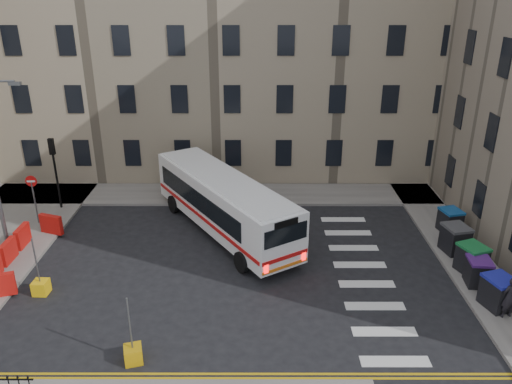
{
  "coord_description": "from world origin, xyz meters",
  "views": [
    {
      "loc": [
        -0.78,
        -19.58,
        12.02
      ],
      "look_at": [
        -0.8,
        1.97,
        3.0
      ],
      "focal_mm": 35.0,
      "sensor_mm": 36.0,
      "label": 1
    }
  ],
  "objects_px": {
    "wheelie_bin_a": "(498,292)",
    "wheelie_bin_b": "(478,272)",
    "bollard_yellow": "(41,287)",
    "wheelie_bin_d": "(455,239)",
    "bus": "(223,202)",
    "bollard_chevron": "(133,354)",
    "wheelie_bin_c": "(472,259)",
    "pedestrian": "(509,297)",
    "wheelie_bin_e": "(450,220)"
  },
  "relations": [
    {
      "from": "wheelie_bin_a",
      "to": "wheelie_bin_b",
      "type": "xyz_separation_m",
      "value": [
        -0.14,
        1.6,
        -0.06
      ]
    },
    {
      "from": "wheelie_bin_b",
      "to": "bollard_yellow",
      "type": "xyz_separation_m",
      "value": [
        -18.41,
        -0.52,
        -0.45
      ]
    },
    {
      "from": "wheelie_bin_d",
      "to": "bus",
      "type": "bearing_deg",
      "value": 155.61
    },
    {
      "from": "wheelie_bin_d",
      "to": "bollard_chevron",
      "type": "height_order",
      "value": "wheelie_bin_d"
    },
    {
      "from": "wheelie_bin_c",
      "to": "wheelie_bin_d",
      "type": "bearing_deg",
      "value": 70.92
    },
    {
      "from": "bus",
      "to": "bollard_chevron",
      "type": "distance_m",
      "value": 10.16
    },
    {
      "from": "wheelie_bin_b",
      "to": "pedestrian",
      "type": "distance_m",
      "value": 2.28
    },
    {
      "from": "pedestrian",
      "to": "bollard_yellow",
      "type": "relative_size",
      "value": 2.86
    },
    {
      "from": "pedestrian",
      "to": "bollard_chevron",
      "type": "height_order",
      "value": "pedestrian"
    },
    {
      "from": "wheelie_bin_d",
      "to": "bollard_yellow",
      "type": "bearing_deg",
      "value": 177.6
    },
    {
      "from": "bus",
      "to": "wheelie_bin_a",
      "type": "xyz_separation_m",
      "value": [
        11.23,
        -6.74,
        -0.92
      ]
    },
    {
      "from": "wheelie_bin_e",
      "to": "bollard_yellow",
      "type": "bearing_deg",
      "value": -177.73
    },
    {
      "from": "wheelie_bin_e",
      "to": "bollard_chevron",
      "type": "distance_m",
      "value": 17.11
    },
    {
      "from": "wheelie_bin_e",
      "to": "bollard_yellow",
      "type": "relative_size",
      "value": 2.15
    },
    {
      "from": "wheelie_bin_a",
      "to": "bollard_yellow",
      "type": "xyz_separation_m",
      "value": [
        -18.55,
        1.08,
        -0.51
      ]
    },
    {
      "from": "wheelie_bin_d",
      "to": "wheelie_bin_b",
      "type": "bearing_deg",
      "value": -103.85
    },
    {
      "from": "wheelie_bin_c",
      "to": "pedestrian",
      "type": "xyz_separation_m",
      "value": [
        0.09,
        -3.26,
        0.21
      ]
    },
    {
      "from": "wheelie_bin_c",
      "to": "wheelie_bin_d",
      "type": "xyz_separation_m",
      "value": [
        -0.07,
        1.82,
        0.03
      ]
    },
    {
      "from": "wheelie_bin_a",
      "to": "bollard_chevron",
      "type": "xyz_separation_m",
      "value": [
        -13.75,
        -3.0,
        -0.51
      ]
    },
    {
      "from": "bus",
      "to": "wheelie_bin_b",
      "type": "xyz_separation_m",
      "value": [
        11.09,
        -5.14,
        -0.97
      ]
    },
    {
      "from": "wheelie_bin_c",
      "to": "bollard_yellow",
      "type": "xyz_separation_m",
      "value": [
        -18.53,
        -1.52,
        -0.5
      ]
    },
    {
      "from": "bus",
      "to": "wheelie_bin_e",
      "type": "height_order",
      "value": "bus"
    },
    {
      "from": "bollard_yellow",
      "to": "bus",
      "type": "bearing_deg",
      "value": 37.7
    },
    {
      "from": "bollard_chevron",
      "to": "wheelie_bin_b",
      "type": "bearing_deg",
      "value": 18.68
    },
    {
      "from": "bus",
      "to": "bollard_chevron",
      "type": "relative_size",
      "value": 17.59
    },
    {
      "from": "wheelie_bin_c",
      "to": "wheelie_bin_e",
      "type": "height_order",
      "value": "wheelie_bin_c"
    },
    {
      "from": "wheelie_bin_c",
      "to": "wheelie_bin_d",
      "type": "height_order",
      "value": "wheelie_bin_d"
    },
    {
      "from": "wheelie_bin_c",
      "to": "bollard_chevron",
      "type": "distance_m",
      "value": 14.85
    },
    {
      "from": "wheelie_bin_d",
      "to": "wheelie_bin_e",
      "type": "relative_size",
      "value": 1.1
    },
    {
      "from": "bus",
      "to": "wheelie_bin_a",
      "type": "height_order",
      "value": "bus"
    },
    {
      "from": "pedestrian",
      "to": "wheelie_bin_e",
      "type": "bearing_deg",
      "value": -107.63
    },
    {
      "from": "bus",
      "to": "wheelie_bin_b",
      "type": "bearing_deg",
      "value": -57.24
    },
    {
      "from": "bus",
      "to": "wheelie_bin_c",
      "type": "xyz_separation_m",
      "value": [
        11.21,
        -4.13,
        -0.92
      ]
    },
    {
      "from": "wheelie_bin_a",
      "to": "wheelie_bin_d",
      "type": "relative_size",
      "value": 1.01
    },
    {
      "from": "pedestrian",
      "to": "wheelie_bin_c",
      "type": "bearing_deg",
      "value": -103.14
    },
    {
      "from": "wheelie_bin_d",
      "to": "pedestrian",
      "type": "height_order",
      "value": "pedestrian"
    },
    {
      "from": "wheelie_bin_b",
      "to": "wheelie_bin_c",
      "type": "xyz_separation_m",
      "value": [
        0.13,
        1.0,
        0.05
      ]
    },
    {
      "from": "bollard_chevron",
      "to": "wheelie_bin_c",
      "type": "bearing_deg",
      "value": 22.2
    },
    {
      "from": "wheelie_bin_b",
      "to": "pedestrian",
      "type": "height_order",
      "value": "pedestrian"
    },
    {
      "from": "wheelie_bin_d",
      "to": "wheelie_bin_e",
      "type": "distance_m",
      "value": 2.17
    },
    {
      "from": "wheelie_bin_b",
      "to": "bus",
      "type": "bearing_deg",
      "value": 161.18
    },
    {
      "from": "wheelie_bin_b",
      "to": "wheelie_bin_d",
      "type": "relative_size",
      "value": 0.84
    },
    {
      "from": "wheelie_bin_c",
      "to": "bollard_chevron",
      "type": "bearing_deg",
      "value": -178.96
    },
    {
      "from": "wheelie_bin_d",
      "to": "pedestrian",
      "type": "distance_m",
      "value": 5.08
    },
    {
      "from": "wheelie_bin_b",
      "to": "bollard_yellow",
      "type": "height_order",
      "value": "wheelie_bin_b"
    },
    {
      "from": "wheelie_bin_b",
      "to": "wheelie_bin_d",
      "type": "distance_m",
      "value": 2.82
    },
    {
      "from": "bus",
      "to": "pedestrian",
      "type": "relative_size",
      "value": 6.16
    },
    {
      "from": "wheelie_bin_a",
      "to": "wheelie_bin_e",
      "type": "distance_m",
      "value": 6.55
    },
    {
      "from": "pedestrian",
      "to": "bollard_chevron",
      "type": "distance_m",
      "value": 14.04
    },
    {
      "from": "wheelie_bin_b",
      "to": "wheelie_bin_e",
      "type": "height_order",
      "value": "wheelie_bin_e"
    }
  ]
}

